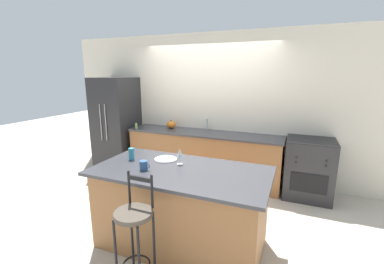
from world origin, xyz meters
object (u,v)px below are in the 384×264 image
at_px(refrigerator, 117,124).
at_px(dinner_plate, 166,159).
at_px(oven_range, 309,169).
at_px(tumbler_cup, 131,154).
at_px(bar_stool_near, 135,227).
at_px(wine_glass, 180,153).
at_px(pumpkin_decoration, 171,125).
at_px(soap_bottle, 136,126).
at_px(coffee_mug, 144,165).

bearing_deg(refrigerator, dinner_plate, -38.39).
height_order(oven_range, tumbler_cup, tumbler_cup).
bearing_deg(tumbler_cup, bar_stool_near, -53.95).
distance_m(oven_range, bar_stool_near, 3.01).
xyz_separation_m(oven_range, tumbler_cup, (-2.08, -1.81, 0.53)).
bearing_deg(wine_glass, tumbler_cup, -172.97).
relative_size(refrigerator, pumpkin_decoration, 10.57).
distance_m(bar_stool_near, soap_bottle, 2.92).
bearing_deg(soap_bottle, tumbler_cup, -57.14).
bearing_deg(tumbler_cup, pumpkin_decoration, 102.75).
bearing_deg(oven_range, dinner_plate, -135.72).
relative_size(oven_range, pumpkin_decoration, 5.38).
height_order(oven_range, wine_glass, wine_glass).
distance_m(wine_glass, tumbler_cup, 0.63).
distance_m(bar_stool_near, tumbler_cup, 1.04).
bearing_deg(soap_bottle, bar_stool_near, -56.08).
bearing_deg(oven_range, soap_bottle, -176.58).
bearing_deg(coffee_mug, pumpkin_decoration, 109.51).
xyz_separation_m(refrigerator, bar_stool_near, (2.19, -2.54, -0.32)).
relative_size(tumbler_cup, pumpkin_decoration, 0.82).
bearing_deg(oven_range, coffee_mug, -130.61).
xyz_separation_m(refrigerator, tumbler_cup, (1.62, -1.75, 0.06)).
xyz_separation_m(oven_range, dinner_plate, (-1.69, -1.65, 0.46)).
xyz_separation_m(coffee_mug, tumbler_cup, (-0.33, 0.23, 0.02)).
bearing_deg(pumpkin_decoration, wine_glass, -60.22).
bearing_deg(refrigerator, tumbler_cup, -47.21).
bearing_deg(bar_stool_near, soap_bottle, 123.92).
height_order(wine_glass, soap_bottle, wine_glass).
bearing_deg(dinner_plate, wine_glass, -19.88).
bearing_deg(oven_range, refrigerator, -179.07).
relative_size(oven_range, bar_stool_near, 0.88).
height_order(coffee_mug, tumbler_cup, tumbler_cup).
bearing_deg(coffee_mug, dinner_plate, 81.45).
bearing_deg(wine_glass, oven_range, 49.90).
bearing_deg(wine_glass, bar_stool_near, -93.23).
relative_size(refrigerator, wine_glass, 9.81).
bearing_deg(soap_bottle, coffee_mug, -53.45).
distance_m(bar_stool_near, coffee_mug, 0.71).
distance_m(wine_glass, pumpkin_decoration, 2.12).
distance_m(refrigerator, pumpkin_decoration, 1.20).
bearing_deg(refrigerator, bar_stool_near, -49.15).
xyz_separation_m(dinner_plate, coffee_mug, (-0.06, -0.39, 0.04)).
bearing_deg(tumbler_cup, wine_glass, 7.03).
xyz_separation_m(tumbler_cup, pumpkin_decoration, (-0.43, 1.92, -0.02)).
distance_m(pumpkin_decoration, soap_bottle, 0.68).
bearing_deg(bar_stool_near, wine_glass, 86.77).
distance_m(oven_range, coffee_mug, 2.74).
distance_m(oven_range, dinner_plate, 2.41).
relative_size(dinner_plate, soap_bottle, 2.05).
xyz_separation_m(oven_range, wine_glass, (-1.46, -1.74, 0.59)).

